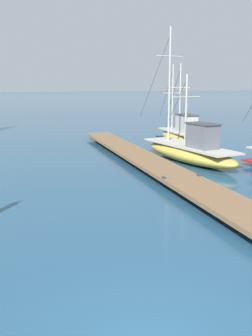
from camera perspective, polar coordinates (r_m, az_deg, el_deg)
The scene contains 3 objects.
floating_dock at distance 20.59m, azimuth 2.83°, elevation 1.24°, with size 2.54×22.89×0.53m.
fishing_boat_0 at distance 27.90m, azimuth 8.07°, elevation 4.72°, with size 1.93×7.16×5.63m.
fishing_boat_4 at distance 21.86m, azimuth 9.34°, elevation 2.55°, with size 3.13×9.31×7.42m.
Camera 1 is at (-2.16, -5.04, 4.29)m, focal length 41.88 mm.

